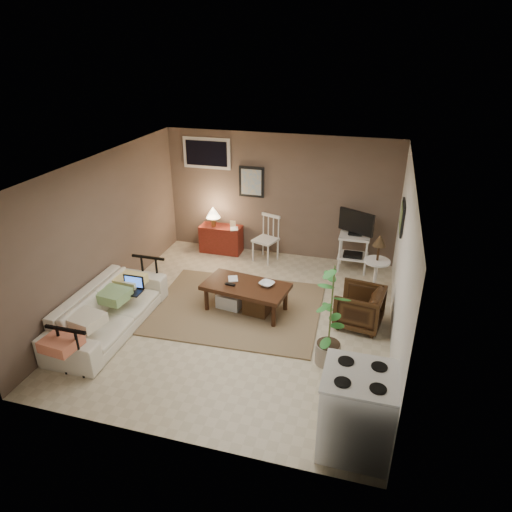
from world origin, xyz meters
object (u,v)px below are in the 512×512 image
(armchair, at_px, (360,306))
(tv_stand, at_px, (354,239))
(coffee_table, at_px, (245,295))
(potted_plant, at_px, (331,312))
(sofa, at_px, (108,304))
(spindle_chair, at_px, (266,240))
(side_table, at_px, (377,259))
(red_console, at_px, (220,236))
(stove, at_px, (357,412))

(armchair, bearing_deg, tv_stand, -163.63)
(coffee_table, xyz_separation_m, potted_plant, (1.43, -0.94, 0.51))
(sofa, xyz_separation_m, spindle_chair, (1.64, 2.93, -0.00))
(side_table, bearing_deg, tv_stand, 115.06)
(red_console, distance_m, stove, 5.26)
(coffee_table, distance_m, armchair, 1.76)
(coffee_table, relative_size, side_table, 1.24)
(potted_plant, xyz_separation_m, stove, (0.45, -1.33, -0.30))
(coffee_table, height_order, potted_plant, potted_plant)
(coffee_table, relative_size, armchair, 2.08)
(armchair, bearing_deg, side_table, 177.34)
(spindle_chair, distance_m, armchair, 2.64)
(red_console, distance_m, side_table, 3.28)
(armchair, xyz_separation_m, potted_plant, (-0.33, -1.02, 0.45))
(side_table, relative_size, armchair, 1.68)
(tv_stand, height_order, armchair, tv_stand)
(spindle_chair, distance_m, potted_plant, 3.28)
(armchair, distance_m, potted_plant, 1.17)
(armchair, bearing_deg, red_console, -115.16)
(tv_stand, bearing_deg, red_console, 177.92)
(sofa, relative_size, armchair, 3.23)
(tv_stand, distance_m, potted_plant, 2.88)
(spindle_chair, height_order, armchair, spindle_chair)
(red_console, bearing_deg, stove, -54.84)
(spindle_chair, relative_size, potted_plant, 0.61)
(side_table, bearing_deg, potted_plant, -104.75)
(armchair, relative_size, potted_plant, 0.46)
(red_console, relative_size, spindle_chair, 1.07)
(sofa, distance_m, spindle_chair, 3.36)
(coffee_table, xyz_separation_m, tv_stand, (1.51, 1.93, 0.34))
(sofa, bearing_deg, stove, -108.62)
(sofa, distance_m, red_console, 3.13)
(tv_stand, height_order, side_table, tv_stand)
(sofa, bearing_deg, side_table, -61.51)
(coffee_table, bearing_deg, red_console, 119.41)
(red_console, bearing_deg, side_table, -18.38)
(side_table, bearing_deg, coffee_table, -152.70)
(red_console, xyz_separation_m, armchair, (2.90, -1.95, 0.00))
(tv_stand, height_order, potted_plant, potted_plant)
(tv_stand, relative_size, side_table, 1.03)
(red_console, bearing_deg, armchair, -33.84)
(red_console, height_order, spindle_chair, red_console)
(stove, bearing_deg, armchair, 93.07)
(sofa, relative_size, spindle_chair, 2.41)
(spindle_chair, relative_size, stove, 0.93)
(coffee_table, relative_size, stove, 1.44)
(potted_plant, bearing_deg, side_table, 75.25)
(side_table, distance_m, armchair, 1.01)
(red_console, height_order, armchair, red_console)
(side_table, height_order, armchair, side_table)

